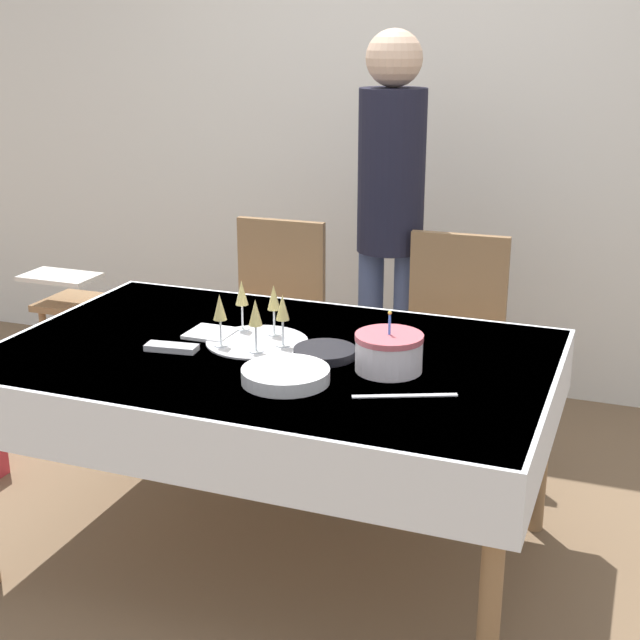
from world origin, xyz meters
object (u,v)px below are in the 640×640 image
object	(u,v)px
dining_chair_far_left	(272,323)
plate_stack_main	(286,375)
champagne_tray	(256,321)
plate_stack_dessert	(325,352)
person_standing	(391,200)
high_chair	(75,319)
dining_chair_far_right	(451,344)
birthday_cake	(389,352)

from	to	relation	value
dining_chair_far_left	plate_stack_main	distance (m)	1.26
champagne_tray	plate_stack_dessert	distance (m)	0.27
person_standing	high_chair	distance (m)	1.55
champagne_tray	plate_stack_main	world-z (taller)	champagne_tray
dining_chair_far_right	plate_stack_main	world-z (taller)	dining_chair_far_right
person_standing	birthday_cake	bearing A→B (deg)	-73.51
dining_chair_far_left	person_standing	size ratio (longest dim) A/B	0.55
dining_chair_far_left	plate_stack_main	bearing A→B (deg)	-64.32
dining_chair_far_left	person_standing	bearing A→B (deg)	23.43
person_standing	champagne_tray	bearing A→B (deg)	-98.26
birthday_cake	dining_chair_far_left	bearing A→B (deg)	130.75
birthday_cake	plate_stack_main	world-z (taller)	birthday_cake
birthday_cake	high_chair	xyz separation A→B (m)	(-1.73, 0.79, -0.33)
birthday_cake	champagne_tray	size ratio (longest dim) A/B	0.61
birthday_cake	plate_stack_dessert	size ratio (longest dim) A/B	1.03
birthday_cake	plate_stack_main	bearing A→B (deg)	-142.46
dining_chair_far_left	champagne_tray	distance (m)	0.94
dining_chair_far_left	birthday_cake	size ratio (longest dim) A/B	4.64
dining_chair_far_right	birthday_cake	bearing A→B (deg)	-89.58
champagne_tray	plate_stack_dessert	xyz separation A→B (m)	(0.26, -0.04, -0.06)
high_chair	dining_chair_far_right	bearing A→B (deg)	4.25
dining_chair_far_left	dining_chair_far_right	distance (m)	0.79
person_standing	plate_stack_main	bearing A→B (deg)	-86.70
plate_stack_dessert	high_chair	distance (m)	1.71
dining_chair_far_right	plate_stack_dessert	world-z (taller)	dining_chair_far_right
dining_chair_far_left	plate_stack_dessert	size ratio (longest dim) A/B	4.80
person_standing	high_chair	bearing A→B (deg)	-166.78
champagne_tray	high_chair	distance (m)	1.47
dining_chair_far_left	plate_stack_dessert	xyz separation A→B (m)	(0.57, -0.88, 0.24)
dining_chair_far_right	person_standing	xyz separation A→B (m)	(-0.33, 0.20, 0.53)
plate_stack_main	plate_stack_dessert	bearing A→B (deg)	82.11
dining_chair_far_right	dining_chair_far_left	bearing A→B (deg)	180.00
plate_stack_main	high_chair	distance (m)	1.80
plate_stack_dessert	high_chair	bearing A→B (deg)	153.54
plate_stack_dessert	champagne_tray	bearing A→B (deg)	170.48
dining_chair_far_left	dining_chair_far_right	size ratio (longest dim) A/B	1.00
dining_chair_far_right	plate_stack_main	bearing A→B (deg)	-102.57
champagne_tray	person_standing	xyz separation A→B (m)	(0.15, 1.03, 0.24)
champagne_tray	plate_stack_dessert	world-z (taller)	champagne_tray
birthday_cake	person_standing	world-z (taller)	person_standing
birthday_cake	plate_stack_main	xyz separation A→B (m)	(-0.26, -0.20, -0.04)
dining_chair_far_left	birthday_cake	xyz separation A→B (m)	(0.79, -0.92, 0.28)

